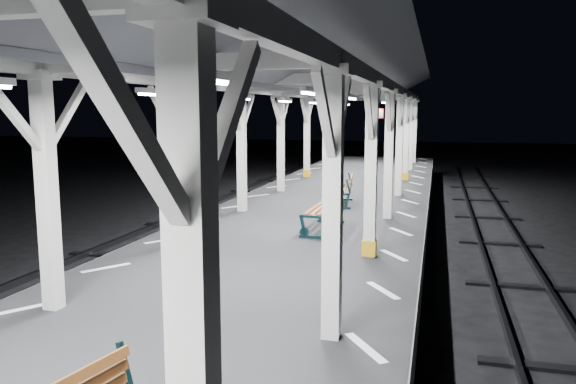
% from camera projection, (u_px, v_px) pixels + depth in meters
% --- Properties ---
extents(ground, '(120.00, 120.00, 0.00)m').
position_uv_depth(ground, '(236.00, 335.00, 9.53)').
color(ground, black).
rests_on(ground, ground).
extents(platform, '(6.00, 50.00, 1.00)m').
position_uv_depth(platform, '(236.00, 307.00, 9.46)').
color(platform, black).
rests_on(platform, ground).
extents(hazard_stripes_left, '(1.00, 48.00, 0.01)m').
position_uv_depth(hazard_stripes_left, '(106.00, 268.00, 10.01)').
color(hazard_stripes_left, silver).
rests_on(hazard_stripes_left, platform).
extents(hazard_stripes_right, '(1.00, 48.00, 0.01)m').
position_uv_depth(hazard_stripes_right, '(383.00, 290.00, 8.76)').
color(hazard_stripes_right, silver).
rests_on(hazard_stripes_right, platform).
extents(track_right, '(2.20, 60.00, 0.16)m').
position_uv_depth(track_right, '(556.00, 365.00, 8.25)').
color(track_right, '#2D2D33').
rests_on(track_right, ground).
extents(canopy, '(5.40, 49.00, 4.65)m').
position_uv_depth(canopy, '(232.00, 61.00, 8.84)').
color(canopy, silver).
rests_on(canopy, platform).
extents(bench_mid, '(0.74, 1.89, 1.02)m').
position_uv_depth(bench_mid, '(328.00, 208.00, 13.05)').
color(bench_mid, '#0C252B').
rests_on(bench_mid, platform).
extents(bench_far, '(0.80, 1.70, 0.89)m').
position_uv_depth(bench_far, '(345.00, 189.00, 16.63)').
color(bench_far, '#0C252B').
rests_on(bench_far, platform).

